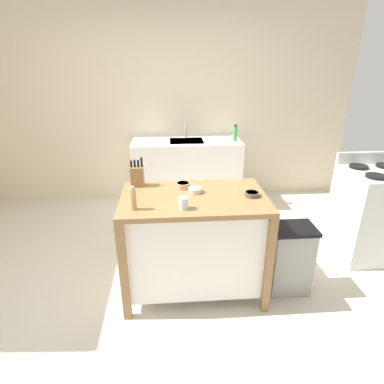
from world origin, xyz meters
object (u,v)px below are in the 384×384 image
Objects in this scene: pepper_grinder at (133,198)px; bottle_dish_soap at (235,133)px; drinking_cup at (183,203)px; bowl_stoneware_deep at (252,194)px; bowl_ceramic_small at (183,185)px; stove at (370,214)px; knife_block at (137,176)px; bowl_ceramic_wide at (195,190)px; trash_bin at (290,259)px; kitchen_island at (194,238)px; sink_faucet at (186,130)px.

pepper_grinder is 2.26m from bottle_dish_soap.
bowl_stoneware_deep is at bearing 18.95° from drinking_cup.
pepper_grinder reaches higher than bowl_ceramic_small.
bowl_stoneware_deep is at bearing -162.09° from stove.
bottle_dish_soap is (0.22, 1.78, 0.10)m from bowl_stoneware_deep.
knife_block is 2.10× the size of bowl_stoneware_deep.
stove reaches higher than bowl_stoneware_deep.
knife_block reaches higher than bowl_ceramic_wide.
stove reaches higher than drinking_cup.
pepper_grinder is 0.18× the size of stove.
bottle_dish_soap reaches higher than bowl_ceramic_wide.
pepper_grinder is at bearing -174.64° from trash_bin.
knife_block is (-0.47, 0.26, 0.49)m from kitchen_island.
trash_bin is at bearing 8.52° from drinking_cup.
stove is (1.78, -1.55, -0.56)m from sink_faucet.
stove is at bearing 26.25° from trash_bin.
kitchen_island reaches higher than trash_bin.
knife_block is 1.16× the size of bottle_dish_soap.
kitchen_island is at bearing 24.81° from pepper_grinder.
bowl_stoneware_deep is 0.12× the size of stove.
sink_faucet is (0.15, 2.19, 0.08)m from drinking_cup.
stove is (2.30, 0.14, -0.52)m from knife_block.
bowl_stoneware_deep is 0.59m from drinking_cup.
stove is (1.01, 0.50, 0.15)m from trash_bin.
sink_faucet is at bearing 85.86° from bowl_ceramic_small.
kitchen_island is at bearing -167.52° from stove.
drinking_cup is 2.19m from sink_faucet.
trash_bin is (0.83, -0.09, -0.19)m from kitchen_island.
bowl_stoneware_deep is at bearing 10.72° from pepper_grinder.
bowl_stoneware_deep is at bearing -4.56° from kitchen_island.
trash_bin is at bearing -6.25° from kitchen_island.
bowl_ceramic_wide is 0.52× the size of bottle_dish_soap.
pepper_grinder is at bearing -133.81° from bowl_ceramic_small.
pepper_grinder is at bearing -103.14° from sink_faucet.
bottle_dish_soap reaches higher than kitchen_island.
stove reaches higher than kitchen_island.
bowl_ceramic_small is at bearing 163.17° from trash_bin.
trash_bin is at bearing -69.27° from sink_faucet.
stove is at bearing -41.07° from sink_faucet.
bowl_ceramic_wide is 0.18× the size of trash_bin.
knife_block is 2.00× the size of bowl_ceramic_small.
sink_faucet is at bearing 86.19° from drinking_cup.
pepper_grinder is (-0.36, 0.02, 0.04)m from drinking_cup.
drinking_cup is (-0.56, -0.19, 0.03)m from bowl_stoneware_deep.
kitchen_island is at bearing -101.88° from bowl_ceramic_wide.
bottle_dish_soap is (0.78, 1.97, 0.07)m from drinking_cup.
bowl_ceramic_wide is 0.95× the size of bowl_stoneware_deep.
sink_faucet reaches higher than stove.
stove reaches higher than trash_bin.
trash_bin is (0.81, -0.16, -0.60)m from bowl_ceramic_wide.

